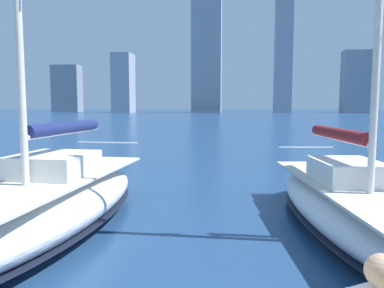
{
  "coord_description": "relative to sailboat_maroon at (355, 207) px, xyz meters",
  "views": [
    {
      "loc": [
        -0.98,
        1.81,
        3.11
      ],
      "look_at": [
        0.07,
        -6.97,
        2.2
      ],
      "focal_mm": 35.0,
      "sensor_mm": 36.0,
      "label": 1
    }
  ],
  "objects": [
    {
      "name": "sailboat_navy",
      "position": [
        7.49,
        0.81,
        0.06
      ],
      "size": [
        3.33,
        9.19,
        10.36
      ],
      "color": "silver",
      "rests_on": "ground"
    },
    {
      "name": "city_skyline",
      "position": [
        1.79,
        -156.13,
        20.55
      ],
      "size": [
        165.32,
        20.03,
        52.72
      ],
      "color": "gray",
      "rests_on": "ground"
    },
    {
      "name": "sailboat_maroon",
      "position": [
        0.0,
        0.0,
        0.0
      ],
      "size": [
        3.52,
        9.41,
        11.07
      ],
      "color": "white",
      "rests_on": "ground"
    }
  ]
}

